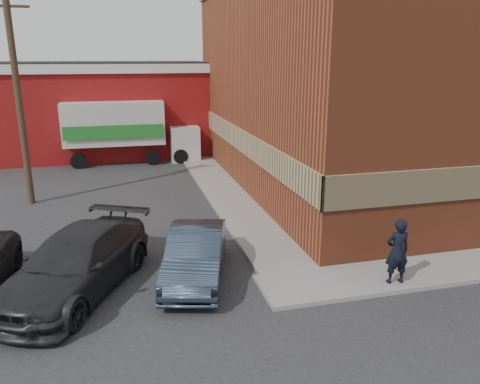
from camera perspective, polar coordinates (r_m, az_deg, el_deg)
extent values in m
plane|color=#28282B|center=(13.23, 3.63, -10.28)|extent=(90.00, 90.00, 0.00)
cube|color=brown|center=(23.71, 17.00, 12.13)|extent=(14.00, 18.00, 9.00)
cube|color=tan|center=(21.21, -0.10, 6.43)|extent=(0.08, 18.16, 1.00)
cube|color=gray|center=(21.51, -2.31, 0.44)|extent=(1.80, 18.00, 0.12)
cube|color=maroon|center=(31.50, -18.82, 9.15)|extent=(16.00, 8.00, 5.00)
cube|color=silver|center=(31.32, -19.29, 14.14)|extent=(16.30, 8.30, 0.50)
cube|color=black|center=(31.31, -19.34, 14.68)|extent=(16.00, 8.00, 0.10)
cylinder|color=#4A3325|center=(20.62, -25.45, 10.79)|extent=(0.26, 0.26, 9.00)
cube|color=#4A3325|center=(20.65, -26.58, 19.61)|extent=(1.60, 0.10, 0.10)
imported|color=black|center=(12.94, 18.61, -6.87)|extent=(0.69, 0.49, 1.78)
imported|color=#2C3A4A|center=(12.96, -5.42, -7.54)|extent=(2.52, 4.44, 1.38)
imported|color=#27282A|center=(12.86, -19.33, -8.20)|extent=(4.40, 5.78, 1.56)
cube|color=silver|center=(27.47, -15.11, 8.18)|extent=(5.53, 2.29, 2.38)
cube|color=#207A28|center=(26.42, -15.09, 7.08)|extent=(5.31, 0.11, 0.73)
cube|color=silver|center=(27.81, -7.52, 5.92)|extent=(1.68, 2.04, 2.01)
cylinder|color=black|center=(27.01, -19.11, 3.58)|extent=(0.83, 0.29, 0.82)
cylinder|color=black|center=(28.80, -18.81, 4.34)|extent=(0.83, 0.29, 0.82)
cylinder|color=black|center=(26.91, -10.55, 4.15)|extent=(0.83, 0.29, 0.82)
cylinder|color=black|center=(28.70, -10.77, 4.89)|extent=(0.83, 0.29, 0.82)
cylinder|color=black|center=(27.03, -7.25, 4.35)|extent=(0.83, 0.29, 0.82)
cylinder|color=black|center=(28.81, -7.68, 5.07)|extent=(0.83, 0.29, 0.82)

